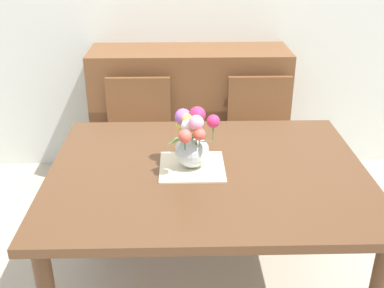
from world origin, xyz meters
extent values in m
cube|color=brown|center=(0.00, 0.00, 0.76)|extent=(1.45, 1.14, 0.04)
cylinder|color=brown|center=(-0.65, 0.49, 0.37)|extent=(0.07, 0.07, 0.74)
cylinder|color=brown|center=(0.65, 0.49, 0.37)|extent=(0.07, 0.07, 0.74)
cube|color=brown|center=(-0.40, 0.83, 0.46)|extent=(0.42, 0.42, 0.04)
cylinder|color=brown|center=(-0.22, 0.65, 0.22)|extent=(0.04, 0.04, 0.44)
cylinder|color=brown|center=(-0.58, 0.65, 0.22)|extent=(0.04, 0.04, 0.44)
cylinder|color=brown|center=(-0.22, 1.01, 0.22)|extent=(0.04, 0.04, 0.44)
cylinder|color=brown|center=(-0.58, 1.01, 0.22)|extent=(0.04, 0.04, 0.44)
cube|color=brown|center=(-0.40, 1.02, 0.69)|extent=(0.42, 0.04, 0.42)
cube|color=brown|center=(0.40, 0.83, 0.46)|extent=(0.42, 0.42, 0.04)
cylinder|color=brown|center=(0.58, 0.65, 0.22)|extent=(0.04, 0.04, 0.44)
cylinder|color=brown|center=(0.22, 0.65, 0.22)|extent=(0.04, 0.04, 0.44)
cylinder|color=brown|center=(0.58, 1.01, 0.22)|extent=(0.04, 0.04, 0.44)
cylinder|color=brown|center=(0.22, 1.01, 0.22)|extent=(0.04, 0.04, 0.44)
cube|color=brown|center=(0.40, 1.02, 0.69)|extent=(0.42, 0.04, 0.42)
cube|color=brown|center=(-0.06, 1.33, 0.50)|extent=(1.40, 0.44, 1.00)
sphere|color=#B7933D|center=(-0.36, 1.10, 0.78)|extent=(0.04, 0.04, 0.04)
sphere|color=#B7933D|center=(0.24, 1.10, 0.78)|extent=(0.04, 0.04, 0.04)
sphere|color=#B7933D|center=(-0.36, 1.10, 0.38)|extent=(0.04, 0.04, 0.04)
sphere|color=#B7933D|center=(0.24, 1.10, 0.38)|extent=(0.04, 0.04, 0.04)
cube|color=beige|center=(-0.07, 0.02, 0.78)|extent=(0.30, 0.30, 0.01)
sphere|color=silver|center=(-0.07, 0.02, 0.86)|extent=(0.16, 0.16, 0.16)
sphere|color=#EFD14C|center=(-0.09, 0.03, 1.01)|extent=(0.05, 0.05, 0.05)
cylinder|color=#478438|center=(-0.09, 0.03, 0.96)|extent=(0.01, 0.01, 0.09)
sphere|color=#EFD14C|center=(-0.06, 0.00, 1.00)|extent=(0.07, 0.07, 0.07)
cylinder|color=#478438|center=(-0.06, 0.00, 0.96)|extent=(0.01, 0.01, 0.08)
sphere|color=#D12D66|center=(0.02, 0.01, 1.01)|extent=(0.06, 0.06, 0.06)
cylinder|color=#478438|center=(0.02, 0.01, 0.96)|extent=(0.01, 0.01, 0.09)
sphere|color=#D12D66|center=(-0.05, 0.05, 1.02)|extent=(0.08, 0.08, 0.08)
cylinder|color=#478438|center=(-0.05, 0.05, 0.97)|extent=(0.01, 0.01, 0.10)
sphere|color=#E55B4C|center=(-0.11, -0.09, 0.98)|extent=(0.06, 0.06, 0.06)
cylinder|color=#478438|center=(-0.11, -0.09, 0.95)|extent=(0.01, 0.01, 0.06)
sphere|color=#E55B4C|center=(-0.04, 0.11, 0.97)|extent=(0.06, 0.06, 0.06)
cylinder|color=#478438|center=(-0.04, 0.11, 0.94)|extent=(0.01, 0.01, 0.05)
sphere|color=#EA9EBC|center=(-0.06, -0.04, 1.02)|extent=(0.07, 0.07, 0.07)
cylinder|color=#478438|center=(-0.06, -0.04, 0.97)|extent=(0.01, 0.01, 0.11)
sphere|color=white|center=(-0.09, 0.00, 0.99)|extent=(0.06, 0.06, 0.06)
cylinder|color=#478438|center=(-0.09, 0.00, 0.95)|extent=(0.01, 0.01, 0.07)
sphere|color=#EFD14C|center=(-0.11, 0.07, 0.97)|extent=(0.06, 0.06, 0.06)
cylinder|color=#478438|center=(-0.11, 0.07, 0.94)|extent=(0.01, 0.01, 0.05)
sphere|color=#B266C6|center=(-0.11, 0.06, 1.01)|extent=(0.08, 0.08, 0.08)
cylinder|color=#478438|center=(-0.11, 0.06, 0.96)|extent=(0.01, 0.01, 0.09)
sphere|color=#E55B4C|center=(-0.04, -0.06, 0.98)|extent=(0.06, 0.06, 0.06)
cylinder|color=#478438|center=(-0.04, -0.06, 0.95)|extent=(0.01, 0.01, 0.06)
ellipsoid|color=#478438|center=(-0.07, -0.04, 0.96)|extent=(0.03, 0.07, 0.03)
ellipsoid|color=#478438|center=(-0.15, -0.03, 0.93)|extent=(0.07, 0.06, 0.02)
ellipsoid|color=#478438|center=(-0.13, -0.04, 0.95)|extent=(0.07, 0.07, 0.02)
ellipsoid|color=#478438|center=(-0.02, -0.05, 0.94)|extent=(0.06, 0.07, 0.03)
camera|label=1|loc=(-0.12, -1.87, 1.80)|focal=43.48mm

